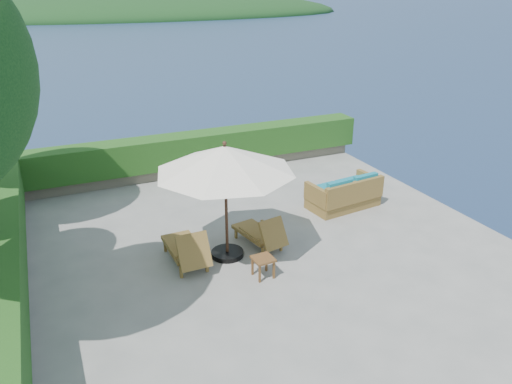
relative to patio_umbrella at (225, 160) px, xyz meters
name	(u,v)px	position (x,y,z in m)	size (l,w,h in m)	color
ground	(258,247)	(0.84, 0.10, -2.40)	(12.00, 12.00, 0.00)	gray
foundation	(258,299)	(0.84, 0.10, -3.95)	(12.00, 12.00, 3.00)	#585146
ocean	(258,344)	(0.84, 0.10, -5.40)	(600.00, 600.00, 0.00)	#152542
offshore_island	(136,15)	(25.84, 140.10, -5.40)	(126.00, 57.60, 12.60)	#143213
planter_wall_far	(190,168)	(0.84, 5.70, -2.22)	(12.00, 0.60, 0.36)	#726B5B
planter_wall_left	(6,294)	(-4.76, 0.10, -2.22)	(0.60, 12.00, 0.36)	#726B5B
hedge_far	(189,149)	(0.84, 5.70, -1.55)	(12.40, 0.90, 1.00)	#174112
patio_umbrella	(225,160)	(0.00, 0.00, 0.00)	(3.58, 3.58, 2.84)	black
lounge_left	(187,248)	(-0.98, 0.01, -1.98)	(0.81, 1.73, 0.99)	brown
lounge_right	(261,233)	(0.92, 0.08, -2.02)	(0.93, 1.65, 0.90)	brown
side_table	(263,261)	(0.40, -1.17, -2.01)	(0.47, 0.47, 0.47)	brown
wicker_loveseat	(345,195)	(4.05, 1.21, -2.01)	(2.16, 1.28, 1.01)	brown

